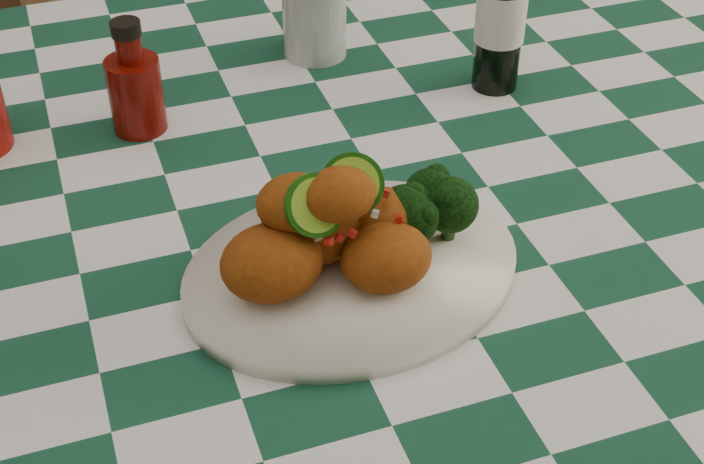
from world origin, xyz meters
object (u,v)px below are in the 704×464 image
object	(u,v)px
ketchup_bottle	(133,77)
mason_jar	(314,11)
dining_table	(292,441)
fried_chicken_pile	(336,220)
beer_bottle	(502,4)
wooden_chair_right	(305,55)
plate	(352,272)

from	to	relation	value
ketchup_bottle	mason_jar	world-z (taller)	ketchup_bottle
dining_table	fried_chicken_pile	size ratio (longest dim) A/B	9.91
beer_bottle	wooden_chair_right	xyz separation A→B (m)	(-0.05, 0.63, -0.38)
dining_table	ketchup_bottle	distance (m)	0.50
plate	wooden_chair_right	world-z (taller)	wooden_chair_right
fried_chicken_pile	dining_table	bearing A→B (deg)	94.74
mason_jar	dining_table	bearing A→B (deg)	-115.30
mason_jar	beer_bottle	distance (m)	0.23
wooden_chair_right	beer_bottle	bearing A→B (deg)	-109.33
plate	mason_jar	bearing A→B (deg)	76.89
ketchup_bottle	dining_table	bearing A→B (deg)	-55.97
plate	fried_chicken_pile	bearing A→B (deg)	180.00
plate	fried_chicken_pile	world-z (taller)	fried_chicken_pile
wooden_chair_right	dining_table	bearing A→B (deg)	-132.38
fried_chicken_pile	wooden_chair_right	size ratio (longest dim) A/B	0.16
ketchup_bottle	wooden_chair_right	world-z (taller)	wooden_chair_right
fried_chicken_pile	wooden_chair_right	distance (m)	0.99
plate	mason_jar	size ratio (longest dim) A/B	2.74
ketchup_bottle	mason_jar	xyz separation A→B (m)	(0.23, 0.10, -0.01)
dining_table	fried_chicken_pile	distance (m)	0.49
mason_jar	plate	bearing A→B (deg)	-103.11
dining_table	ketchup_bottle	size ratio (longest dim) A/B	12.93
wooden_chair_right	plate	bearing A→B (deg)	-127.77
fried_chicken_pile	wooden_chair_right	bearing A→B (deg)	75.23
dining_table	wooden_chair_right	distance (m)	0.80
ketchup_bottle	beer_bottle	bearing A→B (deg)	-6.25
fried_chicken_pile	wooden_chair_right	xyz separation A→B (m)	(0.24, 0.90, -0.34)
fried_chicken_pile	wooden_chair_right	world-z (taller)	wooden_chair_right
mason_jar	beer_bottle	xyz separation A→B (m)	(0.18, -0.14, 0.05)
fried_chicken_pile	beer_bottle	xyz separation A→B (m)	(0.29, 0.27, 0.03)
ketchup_bottle	beer_bottle	distance (m)	0.41
plate	beer_bottle	distance (m)	0.40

